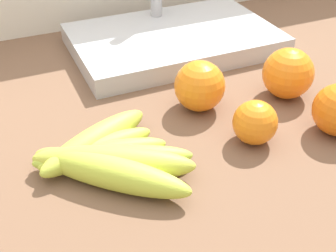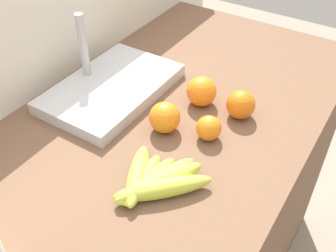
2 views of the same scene
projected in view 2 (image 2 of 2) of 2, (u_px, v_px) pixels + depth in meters
name	position (u px, v px, depth m)	size (l,w,h in m)	color
wall_back	(46.00, 167.00, 1.33)	(2.03, 0.06, 1.30)	silver
banana_bunch	(153.00, 182.00, 0.86)	(0.21, 0.22, 0.04)	#BACB3F
orange_front	(209.00, 128.00, 0.98)	(0.06, 0.06, 0.06)	orange
orange_center	(165.00, 117.00, 1.00)	(0.08, 0.08, 0.08)	orange
orange_back_left	(202.00, 91.00, 1.09)	(0.08, 0.08, 0.08)	orange
orange_far_right	(241.00, 105.00, 1.04)	(0.08, 0.08, 0.08)	orange
sink_basin	(111.00, 87.00, 1.14)	(0.39, 0.25, 0.22)	#B7BABF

